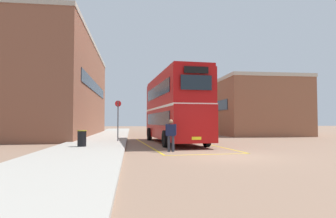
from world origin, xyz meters
The scene contains 10 objects.
ground_plane centered at (0.00, 14.40, 0.00)m, with size 135.60×135.60×0.00m, color #846651.
sidewalk_left centered at (-6.50, 16.80, 0.07)m, with size 4.00×57.60×0.14m, color #A39E93.
brick_building_left centered at (-11.26, 20.00, 4.93)m, with size 6.44×23.93×9.85m.
depot_building_right centered at (9.75, 21.92, 3.15)m, with size 8.64×15.42×6.29m.
double_decker_bus centered at (-1.18, 8.06, 2.51)m, with size 3.44×10.69×4.75m.
single_deck_bus centered at (2.73, 28.98, 1.64)m, with size 2.70×9.56×3.02m.
pedestrian_boarding centered at (-2.19, 2.22, 0.93)m, with size 0.54×0.31×1.62m.
litter_bin centered at (-6.88, 4.26, 0.59)m, with size 0.50×0.50×0.89m.
bus_stop_sign centered at (-5.11, 8.55, 1.85)m, with size 0.44×0.08×2.86m.
bay_marking_yellow centered at (-1.10, 6.11, 0.00)m, with size 5.22×12.86×0.01m.
Camera 1 is at (-4.19, -12.42, 1.52)m, focal length 31.31 mm.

